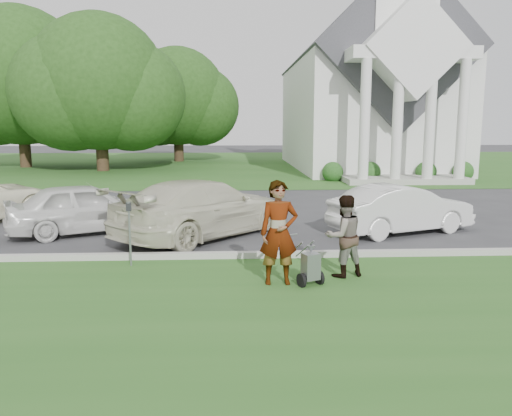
{
  "coord_description": "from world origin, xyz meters",
  "views": [
    {
      "loc": [
        0.2,
        -10.2,
        2.96
      ],
      "look_at": [
        0.69,
        0.0,
        1.23
      ],
      "focal_mm": 35.0,
      "sensor_mm": 36.0,
      "label": 1
    }
  ],
  "objects": [
    {
      "name": "ground",
      "position": [
        0.0,
        0.0,
        0.0
      ],
      "size": [
        120.0,
        120.0,
        0.0
      ],
      "primitive_type": "plane",
      "color": "#333335",
      "rests_on": "ground"
    },
    {
      "name": "grass_strip",
      "position": [
        0.0,
        -3.0,
        0.01
      ],
      "size": [
        80.0,
        7.0,
        0.01
      ],
      "primitive_type": "cube",
      "color": "#29581E",
      "rests_on": "ground"
    },
    {
      "name": "church",
      "position": [
        9.0,
        23.11,
        5.94
      ],
      "size": [
        9.19,
        19.0,
        24.1
      ],
      "color": "white",
      "rests_on": "ground"
    },
    {
      "name": "striping_cart",
      "position": [
        1.63,
        -1.41,
        0.36
      ],
      "size": [
        0.69,
        0.96,
        0.83
      ],
      "rotation": [
        0.0,
        0.0,
        0.4
      ],
      "color": "black",
      "rests_on": "ground"
    },
    {
      "name": "car_d",
      "position": [
        4.83,
        3.03,
        0.66
      ],
      "size": [
        4.26,
        2.74,
        1.33
      ],
      "primitive_type": "imported",
      "rotation": [
        0.0,
        0.0,
        1.93
      ],
      "color": "silver",
      "rests_on": "ground"
    },
    {
      "name": "car_b",
      "position": [
        -3.8,
        3.43,
        0.7
      ],
      "size": [
        4.39,
        3.23,
        1.39
      ],
      "primitive_type": "imported",
      "rotation": [
        0.0,
        0.0,
        2.01
      ],
      "color": "silver",
      "rests_on": "ground"
    },
    {
      "name": "tree_back",
      "position": [
        -4.01,
        29.99,
        4.73
      ],
      "size": [
        9.61,
        7.6,
        8.89
      ],
      "color": "#332316",
      "rests_on": "ground"
    },
    {
      "name": "person_right",
      "position": [
        2.35,
        -0.87,
        0.8
      ],
      "size": [
        0.93,
        0.81,
        1.6
      ],
      "primitive_type": "imported",
      "rotation": [
        0.0,
        0.0,
        3.45
      ],
      "color": "#999999",
      "rests_on": "ground"
    },
    {
      "name": "church_lawn",
      "position": [
        0.0,
        27.0,
        0.01
      ],
      "size": [
        80.0,
        30.0,
        0.01
      ],
      "primitive_type": "cube",
      "color": "#29581E",
      "rests_on": "ground"
    },
    {
      "name": "parking_meter_near",
      "position": [
        -1.93,
        0.05,
        0.87
      ],
      "size": [
        0.1,
        0.09,
        1.37
      ],
      "color": "gray",
      "rests_on": "ground"
    },
    {
      "name": "tree_far",
      "position": [
        -14.01,
        24.99,
        5.69
      ],
      "size": [
        11.64,
        9.2,
        10.73
      ],
      "color": "#332316",
      "rests_on": "ground"
    },
    {
      "name": "tree_left",
      "position": [
        -8.01,
        21.99,
        5.11
      ],
      "size": [
        10.63,
        8.4,
        9.71
      ],
      "color": "#332316",
      "rests_on": "ground"
    },
    {
      "name": "curb",
      "position": [
        0.0,
        0.55,
        0.07
      ],
      "size": [
        80.0,
        0.18,
        0.15
      ],
      "primitive_type": "cube",
      "color": "#9E9E93",
      "rests_on": "ground"
    },
    {
      "name": "car_c",
      "position": [
        -0.55,
        2.84,
        0.76
      ],
      "size": [
        5.13,
        5.3,
        1.52
      ],
      "primitive_type": "imported",
      "rotation": [
        0.0,
        0.0,
        2.4
      ],
      "color": "beige",
      "rests_on": "ground"
    },
    {
      "name": "person_left",
      "position": [
        1.05,
        -1.27,
        0.97
      ],
      "size": [
        0.72,
        0.48,
        1.93
      ],
      "primitive_type": "imported",
      "rotation": [
        0.0,
        0.0,
        0.03
      ],
      "color": "#999999",
      "rests_on": "ground"
    }
  ]
}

